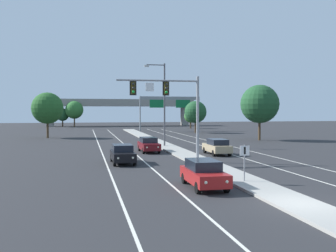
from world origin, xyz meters
name	(u,v)px	position (x,y,z in m)	size (l,w,h in m)	color
ground_plane	(299,206)	(0.00, 0.00, 0.00)	(260.00, 260.00, 0.00)	#28282B
median_island	(193,158)	(0.00, 18.00, 0.07)	(2.40, 110.00, 0.15)	#9E9B93
lane_stripe_oncoming_center	(133,152)	(-4.70, 25.00, 0.00)	(0.14, 100.00, 0.01)	silver
lane_stripe_receding_center	(217,150)	(4.70, 25.00, 0.00)	(0.14, 100.00, 0.01)	silver
edge_stripe_left	(102,153)	(-8.00, 25.00, 0.00)	(0.14, 100.00, 0.01)	silver
edge_stripe_right	(245,150)	(8.00, 25.00, 0.00)	(0.14, 100.00, 0.01)	silver
overhead_signal_mast	(172,100)	(-2.50, 15.79, 5.32)	(7.05, 0.44, 7.20)	gray
median_sign_post	(244,157)	(-0.22, 5.83, 1.59)	(0.60, 0.10, 2.20)	gray
street_lamp_median	(163,99)	(-0.46, 30.20, 5.79)	(2.58, 0.28, 10.00)	#4C4C51
car_oncoming_red	(204,173)	(-3.03, 5.09, 0.82)	(1.84, 4.48, 1.58)	maroon
car_oncoming_black	(123,154)	(-6.65, 16.32, 0.82)	(1.86, 4.48, 1.58)	black
car_oncoming_darkred	(149,144)	(-3.09, 24.63, 0.82)	(1.87, 4.49, 1.58)	#5B0F14
car_receding_tan	(217,146)	(3.27, 20.88, 0.82)	(1.85, 4.48, 1.58)	tan
highway_sign_gantry	(170,103)	(8.20, 65.70, 6.16)	(13.28, 0.42, 7.50)	gray
overpass_bridge	(120,106)	(0.00, 95.80, 5.78)	(42.40, 6.40, 7.65)	gray
tree_far_left_c	(63,115)	(-15.79, 94.24, 3.27)	(3.47, 3.47, 5.02)	#4C3823
tree_far_right_b	(191,116)	(15.83, 76.67, 3.02)	(3.21, 3.21, 4.64)	#4C3823
tree_far_left_a	(74,110)	(-12.59, 92.69, 4.60)	(4.87, 4.87, 7.04)	#4C3823
tree_far_right_c	(260,104)	(15.71, 37.52, 5.40)	(5.72, 5.72, 8.27)	#4C3823
tree_far_right_a	(196,112)	(11.74, 58.11, 4.14)	(4.39, 4.39, 6.35)	#4C3823
tree_far_left_b	(47,108)	(-15.67, 49.32, 4.82)	(5.10, 5.10, 7.37)	#4C3823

